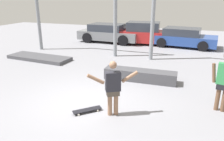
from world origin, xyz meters
name	(u,v)px	position (x,y,z in m)	size (l,w,h in m)	color
ground_plane	(86,102)	(0.00, 0.00, 0.00)	(36.00, 36.00, 0.00)	gray
skateboarder	(113,86)	(1.05, -0.42, 0.85)	(1.23, 0.79, 1.55)	#8C664C
skateboard	(87,110)	(0.31, -0.54, 0.06)	(0.74, 0.73, 0.08)	black
grind_box	(140,75)	(1.16, 2.41, 0.22)	(2.79, 0.60, 0.43)	#47474C
manual_pad	(39,58)	(-4.53, 3.64, 0.09)	(3.44, 1.12, 0.18)	#47474C
parked_car_grey	(109,33)	(-2.77, 9.34, 0.64)	(4.42, 2.04, 1.30)	slate
parked_car_red	(145,34)	(-0.17, 9.58, 0.71)	(4.07, 2.14, 1.50)	red
parked_car_blue	(183,38)	(2.41, 9.55, 0.60)	(4.21, 2.32, 1.22)	#284793
bystander	(224,79)	(3.87, 0.84, 0.97)	(0.73, 0.27, 1.75)	brown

